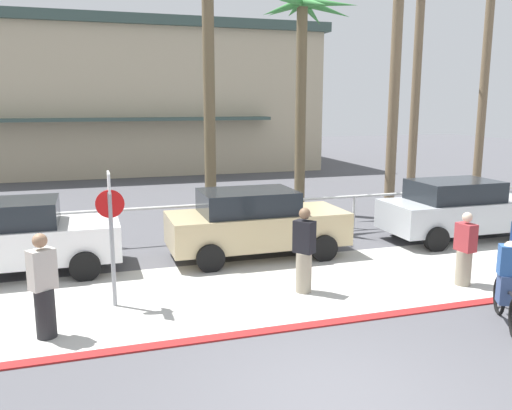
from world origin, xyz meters
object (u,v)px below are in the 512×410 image
at_px(car_tan_2, 255,223).
at_px(stop_sign_bike_lane, 111,220).
at_px(pedestrian_0, 304,254).
at_px(pedestrian_3, 465,252).
at_px(palm_tree_5, 397,43).
at_px(car_silver_3, 459,209).
at_px(palm_tree_3, 206,4).
at_px(car_white_1, 14,237).
at_px(palm_tree_6, 419,19).
at_px(palm_tree_4, 304,50).
at_px(pedestrian_2, 44,290).
at_px(cyclist_black_0, 508,285).
at_px(palm_tree_7, 488,34).

bearing_deg(car_tan_2, stop_sign_bike_lane, -145.82).
height_order(pedestrian_0, pedestrian_3, pedestrian_0).
relative_size(palm_tree_5, car_silver_3, 1.84).
bearing_deg(car_tan_2, palm_tree_3, 93.85).
xyz_separation_m(palm_tree_5, car_white_1, (-11.80, -3.80, -4.92)).
relative_size(palm_tree_6, pedestrian_3, 6.32).
relative_size(palm_tree_4, pedestrian_3, 4.57).
bearing_deg(palm_tree_5, palm_tree_4, 168.08).
bearing_deg(pedestrian_2, car_silver_3, 17.66).
bearing_deg(palm_tree_3, palm_tree_5, 0.13).
distance_m(car_white_1, pedestrian_0, 6.43).
distance_m(car_white_1, car_tan_2, 5.53).
height_order(palm_tree_4, pedestrian_3, palm_tree_4).
xyz_separation_m(cyclist_black_0, pedestrian_2, (-7.60, 1.76, 0.13)).
height_order(palm_tree_4, cyclist_black_0, palm_tree_4).
relative_size(palm_tree_4, car_silver_3, 1.64).
bearing_deg(palm_tree_6, stop_sign_bike_lane, -142.82).
relative_size(palm_tree_4, cyclist_black_0, 4.45).
relative_size(palm_tree_4, palm_tree_7, 0.77).
bearing_deg(cyclist_black_0, palm_tree_6, 63.00).
distance_m(palm_tree_7, car_silver_3, 11.09).
xyz_separation_m(car_white_1, cyclist_black_0, (8.47, -5.46, -0.18)).
height_order(stop_sign_bike_lane, palm_tree_3, palm_tree_3).
xyz_separation_m(palm_tree_7, car_white_1, (-17.92, -6.64, -5.76)).
relative_size(palm_tree_3, car_tan_2, 2.07).
bearing_deg(pedestrian_3, palm_tree_3, 117.20).
distance_m(stop_sign_bike_lane, car_tan_2, 4.34).
xyz_separation_m(palm_tree_7, pedestrian_3, (-8.86, -10.24, -5.91)).
bearing_deg(car_white_1, palm_tree_7, 20.32).
relative_size(palm_tree_7, car_silver_3, 2.14).
relative_size(pedestrian_0, pedestrian_3, 1.11).
distance_m(palm_tree_3, car_silver_3, 9.45).
bearing_deg(pedestrian_0, pedestrian_3, -10.35).
bearing_deg(palm_tree_3, pedestrian_0, -86.36).
bearing_deg(car_silver_3, cyclist_black_0, -120.38).
xyz_separation_m(palm_tree_3, cyclist_black_0, (3.21, -9.25, -5.99)).
bearing_deg(palm_tree_6, car_silver_3, -114.55).
relative_size(car_white_1, car_silver_3, 1.00).
bearing_deg(stop_sign_bike_lane, palm_tree_3, 63.04).
height_order(car_tan_2, cyclist_black_0, car_tan_2).
relative_size(palm_tree_5, palm_tree_7, 0.86).
bearing_deg(palm_tree_4, stop_sign_bike_lane, -133.45).
distance_m(palm_tree_3, palm_tree_7, 12.98).
xyz_separation_m(stop_sign_bike_lane, palm_tree_4, (6.70, 7.07, 3.85)).
distance_m(palm_tree_3, car_tan_2, 7.06).
relative_size(palm_tree_3, palm_tree_6, 0.91).
distance_m(palm_tree_7, cyclist_black_0, 16.46).
bearing_deg(car_white_1, stop_sign_bike_lane, -52.59).
bearing_deg(car_silver_3, palm_tree_6, 65.45).
relative_size(palm_tree_4, palm_tree_6, 0.72).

